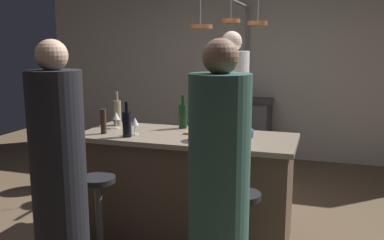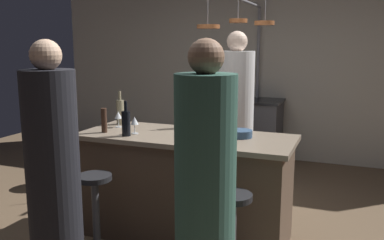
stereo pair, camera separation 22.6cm
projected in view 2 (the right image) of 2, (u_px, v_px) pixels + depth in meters
name	position (u px, v px, depth m)	size (l,w,h in m)	color
ground_plane	(186.00, 235.00, 3.60)	(9.00, 9.00, 0.00)	brown
back_wall	(260.00, 68.00, 5.97)	(6.40, 0.16, 2.60)	beige
kitchen_island	(186.00, 186.00, 3.52)	(1.80, 0.72, 0.90)	brown
stove_range	(252.00, 131.00, 5.76)	(0.80, 0.64, 0.89)	#47474C
chef	(236.00, 122.00, 4.39)	(0.38, 0.38, 1.78)	white
bar_stool_right	(232.00, 237.00, 2.75)	(0.28, 0.28, 0.68)	#4C4C51
guest_right	(205.00, 196.00, 2.38)	(0.35, 0.35, 1.68)	#33594C
bar_stool_left	(96.00, 213.00, 3.14)	(0.28, 0.28, 0.68)	#4C4C51
guest_left	(53.00, 176.00, 2.76)	(0.35, 0.35, 1.68)	black
overhead_pot_rack	(243.00, 43.00, 5.03)	(0.89, 1.47, 2.17)	gray
potted_plant	(62.00, 160.00, 4.85)	(0.36, 0.36, 0.52)	brown
cutting_board	(205.00, 132.00, 3.49)	(0.32, 0.22, 0.02)	#997047
pepper_mill	(104.00, 120.00, 3.51)	(0.05, 0.05, 0.21)	#382319
wine_bottle_red	(184.00, 116.00, 3.69)	(0.07, 0.07, 0.30)	#143319
wine_bottle_dark	(126.00, 123.00, 3.38)	(0.07, 0.07, 0.29)	black
wine_bottle_white	(120.00, 111.00, 3.87)	(0.07, 0.07, 0.31)	gray
wine_glass_near_left_guest	(135.00, 121.00, 3.46)	(0.07, 0.07, 0.15)	silver
wine_glass_by_chef	(118.00, 116.00, 3.73)	(0.07, 0.07, 0.15)	silver
mixing_bowl_blue	(241.00, 134.00, 3.34)	(0.19, 0.19, 0.06)	#334C6B
mixing_bowl_steel	(199.00, 136.00, 3.22)	(0.19, 0.19, 0.08)	#B7B7BC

